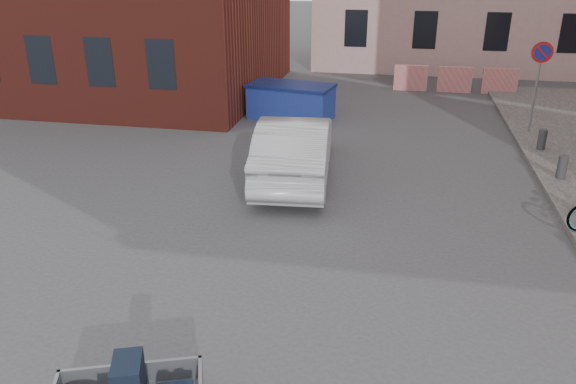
# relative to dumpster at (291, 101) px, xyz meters

# --- Properties ---
(ground) EXTENTS (120.00, 120.00, 0.00)m
(ground) POSITION_rel_dumpster_xyz_m (1.39, -9.94, -0.58)
(ground) COLOR #38383A
(ground) RESTS_ON ground
(no_parking_sign) EXTENTS (0.60, 0.09, 2.65)m
(no_parking_sign) POSITION_rel_dumpster_xyz_m (7.39, -0.45, 1.43)
(no_parking_sign) COLOR gray
(no_parking_sign) RESTS_ON sidewalk
(barriers) EXTENTS (4.70, 0.18, 1.00)m
(barriers) POSITION_rel_dumpster_xyz_m (5.59, 5.06, -0.08)
(barriers) COLOR red
(barriers) RESTS_ON ground
(dumpster) EXTENTS (2.97, 1.92, 1.15)m
(dumpster) POSITION_rel_dumpster_xyz_m (0.00, 0.00, 0.00)
(dumpster) COLOR navy
(dumpster) RESTS_ON ground
(silver_car) EXTENTS (2.07, 4.82, 1.55)m
(silver_car) POSITION_rel_dumpster_xyz_m (1.11, -5.26, 0.19)
(silver_car) COLOR #ABADB2
(silver_car) RESTS_ON ground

